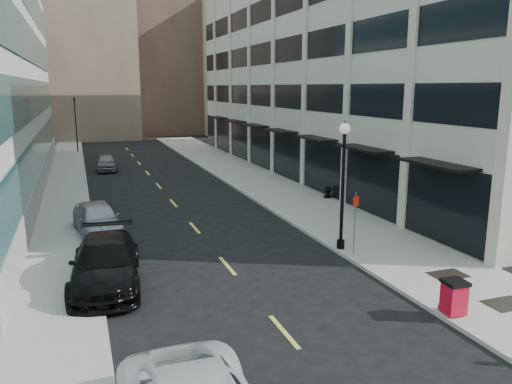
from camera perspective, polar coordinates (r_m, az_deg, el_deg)
ground at (r=14.05m, az=6.56°, el=-19.13°), size 160.00×160.00×0.00m
sidewalk_right at (r=34.12m, az=3.06°, el=-0.19°), size 5.00×80.00×0.15m
sidewalk_left at (r=31.57m, az=-21.09°, el=-1.98°), size 3.00×80.00×0.15m
building_right at (r=43.91m, az=11.29°, el=14.01°), size 15.30×46.50×18.25m
skyline_tan_near at (r=79.04m, az=-19.40°, el=16.20°), size 14.00×18.00×28.00m
skyline_brown at (r=84.39m, az=-10.99°, el=18.37°), size 12.00×16.00×34.00m
skyline_tan_far at (r=89.22m, az=-25.94°, el=13.19°), size 12.00×14.00×22.00m
skyline_stone at (r=80.29m, az=-2.81°, el=13.89°), size 10.00×14.00×20.00m
grate_mid at (r=18.93m, az=26.68°, el=-11.35°), size 1.40×1.00×0.01m
grate_far at (r=20.78m, az=21.08°, el=-8.81°), size 1.40×1.00×0.01m
road_centerline at (r=29.18m, az=-8.33°, el=-2.53°), size 0.15×68.20×0.01m
traffic_signal at (r=58.75m, az=-20.07°, el=9.75°), size 0.66×0.66×6.98m
car_black_pickup at (r=19.36m, az=-16.81°, el=-7.79°), size 2.99×6.18×1.73m
car_silver_sedan at (r=25.94m, az=-17.67°, el=-2.92°), size 2.61×5.12×1.67m
car_grey_sedan at (r=45.85m, az=-16.73°, el=3.27°), size 1.90×4.33×1.45m
trash_bin at (r=17.25m, az=21.69°, el=-10.99°), size 0.74×0.81×1.13m
lamppost at (r=21.97m, az=9.93°, el=1.98°), size 0.47×0.47×5.71m
sign_post at (r=21.72m, az=11.28°, el=-2.58°), size 0.31×0.12×2.72m
urn_planter at (r=32.70m, az=8.14°, el=0.12°), size 0.54×0.54×0.75m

